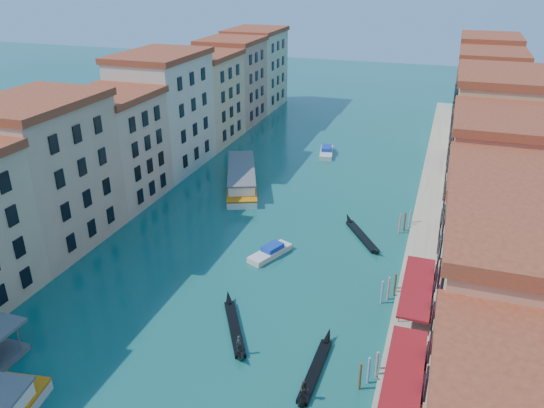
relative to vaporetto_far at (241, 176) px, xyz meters
The scene contains 11 objects.
left_bank_palazzos 18.60m from the vaporetto_far, behind, with size 12.80×128.40×21.00m.
right_bank_palazzos 40.43m from the vaporetto_far, ahead, with size 12.80×128.40×21.00m.
quay 31.59m from the vaporetto_far, ahead, with size 4.00×140.00×1.00m, color gray.
restaurant_awnings 54.24m from the vaporetto_far, 54.22° to the right, with size 3.20×44.55×3.12m.
mooring_poles_right 47.72m from the vaporetto_far, 53.16° to the right, with size 1.44×54.24×3.20m.
vaporetto_far is the anchor object (origin of this frame).
gondola_fore 40.32m from the vaporetto_far, 69.48° to the right, with size 6.74×10.82×2.39m.
gondola_right 47.72m from the vaporetto_far, 60.22° to the right, with size 1.25×11.50×2.30m.
gondola_far 26.47m from the vaporetto_far, 29.07° to the right, with size 7.26×10.55×1.70m.
motorboat_mid 25.24m from the vaporetto_far, 59.73° to the right, with size 4.55×6.94×1.38m.
motorboat_far 22.53m from the vaporetto_far, 62.52° to the left, with size 3.75×7.92×1.58m.
Camera 1 is at (22.71, -12.22, 35.10)m, focal length 35.00 mm.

